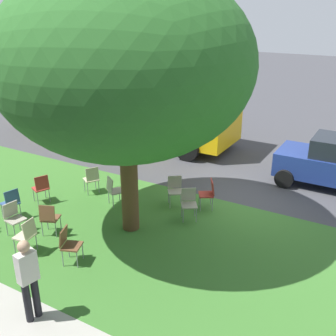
{
  "coord_description": "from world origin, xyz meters",
  "views": [
    {
      "loc": [
        -3.48,
        10.5,
        5.51
      ],
      "look_at": [
        1.99,
        1.06,
        1.07
      ],
      "focal_mm": 43.19,
      "sensor_mm": 36.0,
      "label": 1
    }
  ],
  "objects_px": {
    "chair_3": "(189,201)",
    "chair_7": "(26,234)",
    "chair_4": "(209,192)",
    "chair_9": "(11,202)",
    "chair_11": "(69,243)",
    "chair_8": "(113,189)",
    "chair_10": "(41,187)",
    "chair_0": "(175,188)",
    "chair_2": "(14,216)",
    "chair_6": "(49,217)",
    "pedestrian_1": "(28,277)",
    "school_bus": "(120,97)",
    "street_tree": "(125,64)",
    "chair_5": "(92,178)"
  },
  "relations": [
    {
      "from": "chair_3",
      "to": "school_bus",
      "type": "xyz_separation_m",
      "value": [
        6.1,
        -5.2,
        1.24
      ]
    },
    {
      "from": "chair_0",
      "to": "chair_4",
      "type": "xyz_separation_m",
      "value": [
        -0.95,
        -0.26,
        0.0
      ]
    },
    {
      "from": "chair_4",
      "to": "chair_5",
      "type": "distance_m",
      "value": 3.67
    },
    {
      "from": "chair_2",
      "to": "chair_8",
      "type": "relative_size",
      "value": 1.0
    },
    {
      "from": "chair_7",
      "to": "school_bus",
      "type": "xyz_separation_m",
      "value": [
        3.58,
        -8.6,
        1.24
      ]
    },
    {
      "from": "chair_7",
      "to": "school_bus",
      "type": "distance_m",
      "value": 9.4
    },
    {
      "from": "chair_9",
      "to": "pedestrian_1",
      "type": "bearing_deg",
      "value": 144.7
    },
    {
      "from": "chair_3",
      "to": "chair_7",
      "type": "distance_m",
      "value": 4.23
    },
    {
      "from": "street_tree",
      "to": "chair_5",
      "type": "xyz_separation_m",
      "value": [
        2.26,
        -1.14,
        -3.73
      ]
    },
    {
      "from": "chair_6",
      "to": "chair_10",
      "type": "bearing_deg",
      "value": -38.0
    },
    {
      "from": "chair_6",
      "to": "chair_7",
      "type": "relative_size",
      "value": 1.0
    },
    {
      "from": "chair_3",
      "to": "chair_4",
      "type": "height_order",
      "value": "same"
    },
    {
      "from": "chair_5",
      "to": "chair_7",
      "type": "relative_size",
      "value": 1.0
    },
    {
      "from": "chair_5",
      "to": "chair_11",
      "type": "relative_size",
      "value": 1.0
    },
    {
      "from": "chair_4",
      "to": "chair_5",
      "type": "bearing_deg",
      "value": 14.05
    },
    {
      "from": "chair_8",
      "to": "chair_10",
      "type": "height_order",
      "value": "same"
    },
    {
      "from": "chair_9",
      "to": "pedestrian_1",
      "type": "xyz_separation_m",
      "value": [
        -3.43,
        2.43,
        0.41
      ]
    },
    {
      "from": "chair_10",
      "to": "pedestrian_1",
      "type": "distance_m",
      "value": 4.96
    },
    {
      "from": "chair_7",
      "to": "chair_9",
      "type": "xyz_separation_m",
      "value": [
        1.66,
        -0.96,
        0.0
      ]
    },
    {
      "from": "chair_5",
      "to": "chair_9",
      "type": "distance_m",
      "value": 2.51
    },
    {
      "from": "chair_2",
      "to": "chair_3",
      "type": "height_order",
      "value": "same"
    },
    {
      "from": "chair_5",
      "to": "chair_2",
      "type": "bearing_deg",
      "value": 87.56
    },
    {
      "from": "street_tree",
      "to": "school_bus",
      "type": "xyz_separation_m",
      "value": [
        5.02,
        -6.42,
        -2.49
      ]
    },
    {
      "from": "street_tree",
      "to": "chair_11",
      "type": "relative_size",
      "value": 7.34
    },
    {
      "from": "street_tree",
      "to": "chair_4",
      "type": "distance_m",
      "value": 4.44
    },
    {
      "from": "chair_2",
      "to": "chair_8",
      "type": "xyz_separation_m",
      "value": [
        -1.2,
        -2.57,
        0.0
      ]
    },
    {
      "from": "chair_4",
      "to": "chair_7",
      "type": "relative_size",
      "value": 1.0
    },
    {
      "from": "chair_3",
      "to": "chair_6",
      "type": "xyz_separation_m",
      "value": [
        2.66,
        2.54,
        0.0
      ]
    },
    {
      "from": "chair_3",
      "to": "chair_11",
      "type": "distance_m",
      "value": 3.49
    },
    {
      "from": "chair_0",
      "to": "chair_4",
      "type": "bearing_deg",
      "value": -164.77
    },
    {
      "from": "street_tree",
      "to": "pedestrian_1",
      "type": "xyz_separation_m",
      "value": [
        -0.33,
        3.65,
        -3.33
      ]
    },
    {
      "from": "chair_4",
      "to": "school_bus",
      "type": "height_order",
      "value": "school_bus"
    },
    {
      "from": "chair_8",
      "to": "chair_7",
      "type": "bearing_deg",
      "value": 85.04
    },
    {
      "from": "chair_6",
      "to": "pedestrian_1",
      "type": "bearing_deg",
      "value": 129.24
    },
    {
      "from": "chair_6",
      "to": "chair_11",
      "type": "distance_m",
      "value": 1.42
    },
    {
      "from": "chair_6",
      "to": "chair_7",
      "type": "distance_m",
      "value": 0.87
    },
    {
      "from": "chair_0",
      "to": "chair_2",
      "type": "relative_size",
      "value": 1.0
    },
    {
      "from": "chair_9",
      "to": "chair_10",
      "type": "bearing_deg",
      "value": -89.02
    },
    {
      "from": "chair_5",
      "to": "chair_7",
      "type": "distance_m",
      "value": 3.42
    },
    {
      "from": "chair_3",
      "to": "chair_10",
      "type": "height_order",
      "value": "same"
    },
    {
      "from": "street_tree",
      "to": "pedestrian_1",
      "type": "bearing_deg",
      "value": 95.12
    },
    {
      "from": "chair_5",
      "to": "chair_11",
      "type": "bearing_deg",
      "value": 121.99
    },
    {
      "from": "chair_9",
      "to": "chair_10",
      "type": "height_order",
      "value": "same"
    },
    {
      "from": "chair_8",
      "to": "chair_10",
      "type": "distance_m",
      "value": 2.16
    },
    {
      "from": "chair_6",
      "to": "chair_7",
      "type": "height_order",
      "value": "same"
    },
    {
      "from": "chair_10",
      "to": "chair_9",
      "type": "bearing_deg",
      "value": 90.98
    },
    {
      "from": "chair_4",
      "to": "chair_8",
      "type": "height_order",
      "value": "same"
    },
    {
      "from": "pedestrian_1",
      "to": "chair_6",
      "type": "bearing_deg",
      "value": -50.76
    },
    {
      "from": "chair_6",
      "to": "chair_9",
      "type": "relative_size",
      "value": 1.0
    },
    {
      "from": "chair_10",
      "to": "chair_8",
      "type": "bearing_deg",
      "value": -154.29
    }
  ]
}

